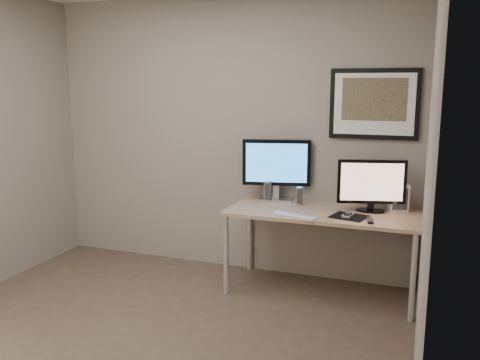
# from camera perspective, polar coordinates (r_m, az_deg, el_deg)

# --- Properties ---
(floor) EXTENTS (3.60, 3.60, 0.00)m
(floor) POSITION_cam_1_polar(r_m,az_deg,el_deg) (3.78, -11.24, -17.79)
(floor) COLOR #483B2D
(floor) RESTS_ON ground
(room) EXTENTS (3.60, 3.60, 3.60)m
(room) POSITION_cam_1_polar(r_m,az_deg,el_deg) (3.71, -8.56, 8.35)
(room) COLOR white
(room) RESTS_ON ground
(desk) EXTENTS (1.60, 0.70, 0.73)m
(desk) POSITION_cam_1_polar(r_m,az_deg,el_deg) (4.38, 9.23, -4.28)
(desk) COLOR #8E5F44
(desk) RESTS_ON floor
(framed_art) EXTENTS (0.75, 0.04, 0.60)m
(framed_art) POSITION_cam_1_polar(r_m,az_deg,el_deg) (4.52, 14.82, 8.26)
(framed_art) COLOR black
(framed_art) RESTS_ON room
(monitor_large) EXTENTS (0.61, 0.26, 0.56)m
(monitor_large) POSITION_cam_1_polar(r_m,az_deg,el_deg) (4.64, 4.10, 1.45)
(monitor_large) COLOR silver
(monitor_large) RESTS_ON desk
(monitor_tv) EXTENTS (0.55, 0.19, 0.44)m
(monitor_tv) POSITION_cam_1_polar(r_m,az_deg,el_deg) (4.37, 14.55, -0.47)
(monitor_tv) COLOR black
(monitor_tv) RESTS_ON desk
(speaker_left) EXTENTS (0.10, 0.10, 0.19)m
(speaker_left) POSITION_cam_1_polar(r_m,az_deg,el_deg) (4.66, 3.10, -1.25)
(speaker_left) COLOR silver
(speaker_left) RESTS_ON desk
(speaker_right) EXTENTS (0.08, 0.08, 0.16)m
(speaker_right) POSITION_cam_1_polar(r_m,az_deg,el_deg) (4.54, 6.67, -1.78)
(speaker_right) COLOR silver
(speaker_right) RESTS_ON desk
(keyboard) EXTENTS (0.40, 0.22, 0.01)m
(keyboard) POSITION_cam_1_polar(r_m,az_deg,el_deg) (4.16, 6.11, -4.00)
(keyboard) COLOR silver
(keyboard) RESTS_ON desk
(mousepad) EXTENTS (0.32, 0.30, 0.00)m
(mousepad) POSITION_cam_1_polar(r_m,az_deg,el_deg) (4.22, 12.14, -4.03)
(mousepad) COLOR black
(mousepad) RESTS_ON desk
(mouse) EXTENTS (0.09, 0.13, 0.04)m
(mouse) POSITION_cam_1_polar(r_m,az_deg,el_deg) (4.19, 12.03, -3.81)
(mouse) COLOR black
(mouse) RESTS_ON mousepad
(remote) EXTENTS (0.07, 0.17, 0.02)m
(remote) POSITION_cam_1_polar(r_m,az_deg,el_deg) (4.12, 14.39, -4.37)
(remote) COLOR black
(remote) RESTS_ON desk
(fan_unit) EXTENTS (0.18, 0.15, 0.23)m
(fan_unit) POSITION_cam_1_polar(r_m,az_deg,el_deg) (4.48, 17.37, -1.89)
(fan_unit) COLOR silver
(fan_unit) RESTS_ON desk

